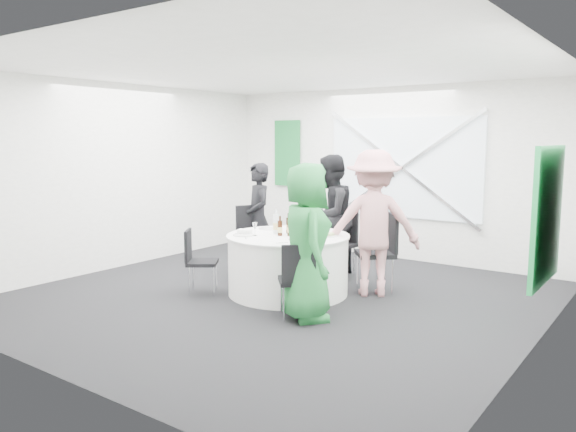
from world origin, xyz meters
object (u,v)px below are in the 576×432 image
Objects in this scene: person_man_back_left at (258,218)px; clear_water_bottle at (276,224)px; banquet_table at (288,264)px; person_man_back at (330,216)px; person_woman_pink at (373,223)px; chair_back at (341,238)px; chair_front_left at (196,257)px; chair_front_right at (298,275)px; green_water_bottle at (308,225)px; person_woman_green at (306,242)px; chair_back_left at (253,234)px; chair_back_right at (383,246)px.

person_man_back_left is 1.15m from clear_water_bottle.
banquet_table is 1.33m from person_man_back_left.
person_woman_pink reaches higher than person_man_back.
chair_front_left is at bearing -114.80° from chair_back.
person_woman_pink is (0.20, 1.38, 0.42)m from chair_front_right.
green_water_bottle reaches higher than chair_front_right.
chair_back reaches higher than chair_front_left.
person_man_back is at bearing -22.53° from person_woman_green.
chair_back is 1.26m from person_man_back_left.
person_man_back_left reaches higher than banquet_table.
banquet_table is at bearing -0.00° from person_woman_green.
person_man_back is (0.95, 0.57, 0.28)m from chair_back_left.
chair_back is 2.97× the size of green_water_bottle.
person_man_back is at bearing -31.01° from chair_back_left.
chair_back_left is 1.93m from person_woman_pink.
clear_water_bottle is (-0.93, 0.68, 0.02)m from person_woman_green.
chair_front_right is at bearing 18.81° from person_man_back.
person_woman_green is at bearing -4.31° from person_man_back_left.
chair_back_right is 1.53m from person_woman_green.
chair_back is 1.11× the size of chair_front_right.
chair_back_left is at bearing 161.27° from green_water_bottle.
person_man_back is 5.66× the size of clear_water_bottle.
person_woman_pink is 1.30m from person_woman_green.
clear_water_bottle is (-0.10, -1.14, 0.01)m from person_man_back.
green_water_bottle reaches higher than banquet_table.
person_woman_green is at bearing -97.22° from chair_back_left.
person_woman_pink reaches higher than chair_front_right.
person_man_back_left reaches higher than green_water_bottle.
green_water_bottle reaches higher than chair_back_right.
person_woman_pink is (1.84, 1.27, 0.44)m from chair_front_left.
clear_water_bottle is at bearing -168.49° from banquet_table.
chair_back_right reaches higher than chair_front_left.
chair_front_right is (0.62, -1.99, -0.06)m from chair_back.
chair_front_left is at bearing -145.22° from green_water_bottle.
person_woman_pink is 1.23m from clear_water_bottle.
person_woman_pink is 5.94× the size of clear_water_bottle.
person_woman_pink reaches higher than chair_back_right.
person_man_back_left is (-0.05, 0.16, 0.22)m from chair_back_left.
chair_back is 1.08m from person_woman_pink.
banquet_table is 1.21m from chair_back.
person_man_back is at bearing 84.75° from clear_water_bottle.
chair_front_left is 0.51× the size of person_man_back_left.
chair_back is 1.27m from chair_back_left.
chair_back_left reaches higher than banquet_table.
green_water_bottle is at bearing 29.15° from banquet_table.
chair_back is 2.05m from person_woman_green.
chair_back is at bearing -30.78° from chair_back_left.
clear_water_bottle is at bearing -86.12° from chair_front_left.
chair_back_left is at bearing -145.06° from chair_back.
person_man_back is 1.02× the size of person_woman_green.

